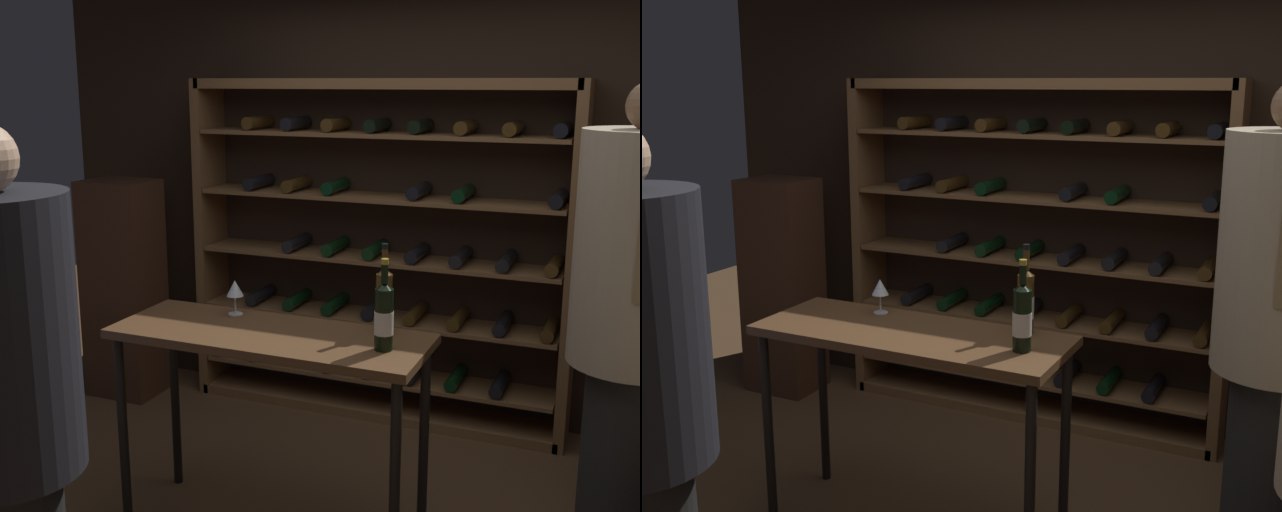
{
  "view_description": "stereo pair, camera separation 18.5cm",
  "coord_description": "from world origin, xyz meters",
  "views": [
    {
      "loc": [
        1.09,
        -2.78,
        2.03
      ],
      "look_at": [
        -0.18,
        0.23,
        1.29
      ],
      "focal_mm": 43.7,
      "sensor_mm": 36.0,
      "label": 1
    },
    {
      "loc": [
        1.25,
        -2.7,
        2.03
      ],
      "look_at": [
        -0.18,
        0.23,
        1.29
      ],
      "focal_mm": 43.7,
      "sensor_mm": 36.0,
      "label": 2
    }
  ],
  "objects": [
    {
      "name": "back_wall",
      "position": [
        0.0,
        1.75,
        1.42
      ],
      "size": [
        5.29,
        0.1,
        2.85
      ],
      "primitive_type": "cube",
      "color": "#332319",
      "rests_on": "ground"
    },
    {
      "name": "wine_rack",
      "position": [
        -0.35,
        1.54,
        1.01
      ],
      "size": [
        2.33,
        0.32,
        2.04
      ],
      "color": "brown",
      "rests_on": "ground"
    },
    {
      "name": "tasting_table",
      "position": [
        -0.37,
        0.1,
        0.85
      ],
      "size": [
        1.39,
        0.53,
        0.96
      ],
      "color": "brown",
      "rests_on": "ground"
    },
    {
      "name": "person_guest_blue_shirt",
      "position": [
        -0.71,
        -1.07,
        1.05
      ],
      "size": [
        0.49,
        0.49,
        1.92
      ],
      "rotation": [
        0.0,
        0.0,
        -2.96
      ],
      "color": "black",
      "rests_on": "ground"
    },
    {
      "name": "person_guest_khaki",
      "position": [
        1.08,
        0.52,
        1.12
      ],
      "size": [
        0.51,
        0.52,
        2.03
      ],
      "rotation": [
        0.0,
        0.0,
        -0.06
      ],
      "color": "#262626",
      "rests_on": "ground"
    },
    {
      "name": "display_cabinet",
      "position": [
        -1.99,
        1.22,
        0.71
      ],
      "size": [
        0.44,
        0.36,
        1.41
      ],
      "primitive_type": "cube",
      "color": "#4C2D1E",
      "rests_on": "ground"
    },
    {
      "name": "wine_bottle_gold_foil",
      "position": [
        0.16,
        0.07,
        1.1
      ],
      "size": [
        0.08,
        0.08,
        0.38
      ],
      "color": "black",
      "rests_on": "tasting_table"
    },
    {
      "name": "wine_bottle_black_capsule",
      "position": [
        0.09,
        0.29,
        1.11
      ],
      "size": [
        0.07,
        0.07,
        0.39
      ],
      "color": "#4C3314",
      "rests_on": "tasting_table"
    },
    {
      "name": "wine_glass_stemmed_center",
      "position": [
        -0.63,
        0.27,
        1.08
      ],
      "size": [
        0.08,
        0.08,
        0.16
      ],
      "color": "silver",
      "rests_on": "tasting_table"
    }
  ]
}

